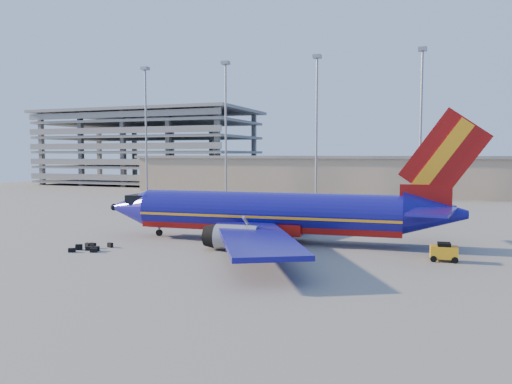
% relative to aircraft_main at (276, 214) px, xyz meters
% --- Properties ---
extents(ground, '(220.00, 220.00, 0.00)m').
position_rel_aircraft_main_xyz_m(ground, '(-3.40, 5.75, -2.78)').
color(ground, slate).
rests_on(ground, ground).
extents(terminal_building, '(122.00, 16.00, 8.50)m').
position_rel_aircraft_main_xyz_m(terminal_building, '(6.60, 63.75, 1.53)').
color(terminal_building, gray).
rests_on(terminal_building, ground).
extents(parking_garage, '(62.00, 32.00, 21.40)m').
position_rel_aircraft_main_xyz_m(parking_garage, '(-65.40, 79.80, 8.95)').
color(parking_garage, slate).
rests_on(parking_garage, ground).
extents(light_mast_row, '(101.60, 1.60, 28.65)m').
position_rel_aircraft_main_xyz_m(light_mast_row, '(1.60, 51.75, 14.77)').
color(light_mast_row, gray).
rests_on(light_mast_row, ground).
extents(aircraft_main, '(38.50, 36.94, 13.03)m').
position_rel_aircraft_main_xyz_m(aircraft_main, '(0.00, 0.00, 0.00)').
color(aircraft_main, navy).
rests_on(aircraft_main, ground).
extents(baggage_tug, '(2.24, 1.44, 1.55)m').
position_rel_aircraft_main_xyz_m(baggage_tug, '(15.84, -3.98, -1.98)').
color(baggage_tug, '#FBAC16').
rests_on(baggage_tug, ground).
extents(luggage_pile, '(2.75, 3.66, 0.51)m').
position_rel_aircraft_main_xyz_m(luggage_pile, '(-14.78, -10.06, -2.56)').
color(luggage_pile, black).
rests_on(luggage_pile, ground).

